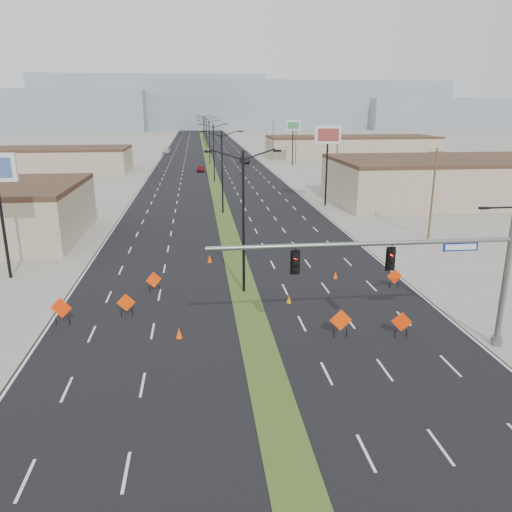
{
  "coord_description": "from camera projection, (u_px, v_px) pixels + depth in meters",
  "views": [
    {
      "loc": [
        -3.08,
        -21.54,
        12.72
      ],
      "look_at": [
        0.66,
        10.15,
        3.2
      ],
      "focal_mm": 35.0,
      "sensor_mm": 36.0,
      "label": 1
    }
  ],
  "objects": [
    {
      "name": "car_mid",
      "position": [
        245.0,
        160.0,
        118.31
      ],
      "size": [
        2.14,
        4.93,
        1.58
      ],
      "primitive_type": "imported",
      "rotation": [
        0.0,
        0.0,
        0.1
      ],
      "color": "black",
      "rests_on": "ground"
    },
    {
      "name": "building_sw_far",
      "position": [
        53.0,
        161.0,
        101.13
      ],
      "size": [
        30.0,
        14.0,
        4.5
      ],
      "primitive_type": "cube",
      "color": "tan",
      "rests_on": "ground"
    },
    {
      "name": "utility_pole_2",
      "position": [
        296.0,
        144.0,
        115.79
      ],
      "size": [
        1.6,
        0.2,
        9.0
      ],
      "color": "#4C3823",
      "rests_on": "ground"
    },
    {
      "name": "streetlight_4",
      "position": [
        207.0,
        134.0,
        140.93
      ],
      "size": [
        5.15,
        0.24,
        10.02
      ],
      "color": "black",
      "rests_on": "ground"
    },
    {
      "name": "streetlight_2",
      "position": [
        214.0,
        151.0,
        87.64
      ],
      "size": [
        5.15,
        0.24,
        10.02
      ],
      "color": "black",
      "rests_on": "ground"
    },
    {
      "name": "road_surface",
      "position": [
        209.0,
        163.0,
        119.64
      ],
      "size": [
        25.0,
        400.0,
        0.02
      ],
      "primitive_type": "cube",
      "color": "black",
      "rests_on": "ground"
    },
    {
      "name": "utility_pole_0",
      "position": [
        433.0,
        192.0,
        49.18
      ],
      "size": [
        1.6,
        0.2,
        9.0
      ],
      "color": "#4C3823",
      "rests_on": "ground"
    },
    {
      "name": "cone_3",
      "position": [
        210.0,
        259.0,
        42.54
      ],
      "size": [
        0.48,
        0.48,
        0.66
      ],
      "primitive_type": "cone",
      "rotation": [
        0.0,
        0.0,
        -0.24
      ],
      "color": "#F14905",
      "rests_on": "ground"
    },
    {
      "name": "pole_sign_east_near",
      "position": [
        328.0,
        140.0,
        64.89
      ],
      "size": [
        3.42,
        0.89,
        10.46
      ],
      "rotation": [
        0.0,
        0.0,
        -0.16
      ],
      "color": "black",
      "rests_on": "ground"
    },
    {
      "name": "streetlight_3",
      "position": [
        209.0,
        141.0,
        114.29
      ],
      "size": [
        5.15,
        0.24,
        10.02
      ],
      "color": "black",
      "rests_on": "ground"
    },
    {
      "name": "construction_sign_4",
      "position": [
        402.0,
        323.0,
        28.51
      ],
      "size": [
        1.11,
        0.43,
        1.55
      ],
      "rotation": [
        0.0,
        0.0,
        -0.34
      ],
      "color": "#EE3205",
      "rests_on": "ground"
    },
    {
      "name": "building_se_near",
      "position": [
        461.0,
        181.0,
        70.33
      ],
      "size": [
        36.0,
        18.0,
        5.5
      ],
      "primitive_type": "cube",
      "color": "tan",
      "rests_on": "ground"
    },
    {
      "name": "car_left",
      "position": [
        201.0,
        168.0,
        102.96
      ],
      "size": [
        1.69,
        3.82,
        1.28
      ],
      "primitive_type": "imported",
      "rotation": [
        0.0,
        0.0,
        -0.05
      ],
      "color": "maroon",
      "rests_on": "ground"
    },
    {
      "name": "construction_sign_2",
      "position": [
        154.0,
        281.0,
        35.45
      ],
      "size": [
        1.08,
        0.51,
        1.55
      ],
      "rotation": [
        0.0,
        0.0,
        0.42
      ],
      "color": "#FF3E05",
      "rests_on": "ground"
    },
    {
      "name": "ground",
      "position": [
        267.0,
        377.0,
        24.48
      ],
      "size": [
        600.0,
        600.0,
        0.0
      ],
      "primitive_type": "plane",
      "color": "gray",
      "rests_on": "ground"
    },
    {
      "name": "cone_0",
      "position": [
        179.0,
        333.0,
        28.55
      ],
      "size": [
        0.48,
        0.48,
        0.65
      ],
      "primitive_type": "cone",
      "rotation": [
        0.0,
        0.0,
        -0.26
      ],
      "color": "#E65004",
      "rests_on": "ground"
    },
    {
      "name": "pole_sign_east_far",
      "position": [
        293.0,
        129.0,
        112.24
      ],
      "size": [
        3.25,
        0.79,
        9.91
      ],
      "rotation": [
        0.0,
        0.0,
        -0.13
      ],
      "color": "black",
      "rests_on": "ground"
    },
    {
      "name": "mesa_backdrop",
      "position": [
        153.0,
        102.0,
        321.06
      ],
      "size": [
        140.0,
        50.0,
        32.0
      ],
      "primitive_type": "cube",
      "color": "gray",
      "rests_on": "ground"
    },
    {
      "name": "utility_pole_3",
      "position": [
        273.0,
        135.0,
        149.1
      ],
      "size": [
        1.6,
        0.2,
        9.0
      ],
      "color": "#4C3823",
      "rests_on": "ground"
    },
    {
      "name": "utility_pole_1",
      "position": [
        337.0,
        158.0,
        82.49
      ],
      "size": [
        1.6,
        0.2,
        9.0
      ],
      "color": "#4C3823",
      "rests_on": "ground"
    },
    {
      "name": "construction_sign_5",
      "position": [
        395.0,
        277.0,
        36.32
      ],
      "size": [
        1.11,
        0.17,
        1.48
      ],
      "rotation": [
        0.0,
        0.0,
        -0.12
      ],
      "color": "#EC3404",
      "rests_on": "ground"
    },
    {
      "name": "median_strip",
      "position": [
        209.0,
        163.0,
        119.64
      ],
      "size": [
        2.0,
        400.0,
        0.04
      ],
      "primitive_type": "cube",
      "color": "#334E1C",
      "rests_on": "ground"
    },
    {
      "name": "signal_mast",
      "position": [
        425.0,
        266.0,
        25.97
      ],
      "size": [
        16.3,
        0.6,
        8.0
      ],
      "color": "slate",
      "rests_on": "ground"
    },
    {
      "name": "car_far",
      "position": [
        167.0,
        151.0,
        142.06
      ],
      "size": [
        2.53,
        5.05,
        1.41
      ],
      "primitive_type": "imported",
      "rotation": [
        0.0,
        0.0,
        -0.12
      ],
      "color": "#B4B8BE",
      "rests_on": "ground"
    },
    {
      "name": "construction_sign_1",
      "position": [
        126.0,
        303.0,
        31.31
      ],
      "size": [
        1.16,
        0.05,
        1.55
      ],
      "rotation": [
        0.0,
        0.0,
        -0.0
      ],
      "color": "#E83E04",
      "rests_on": "ground"
    },
    {
      "name": "building_se_far",
      "position": [
        351.0,
        147.0,
        132.71
      ],
      "size": [
        44.0,
        16.0,
        5.0
      ],
      "primitive_type": "cube",
      "color": "tan",
      "rests_on": "ground"
    },
    {
      "name": "streetlight_1",
      "position": [
        222.0,
        170.0,
        61.0
      ],
      "size": [
        5.15,
        0.24,
        10.02
      ],
      "color": "black",
      "rests_on": "ground"
    },
    {
      "name": "streetlight_6",
      "position": [
        203.0,
        127.0,
        194.23
      ],
      "size": [
        5.15,
        0.24,
        10.02
      ],
      "color": "black",
      "rests_on": "ground"
    },
    {
      "name": "cone_1",
      "position": [
        289.0,
        299.0,
        33.73
      ],
      "size": [
        0.36,
        0.36,
        0.54
      ],
      "primitive_type": "cone",
      "rotation": [
        0.0,
        0.0,
        0.11
      ],
      "color": "orange",
      "rests_on": "ground"
    },
    {
      "name": "streetlight_0",
      "position": [
        243.0,
        218.0,
        34.35
      ],
      "size": [
        5.15,
        0.24,
        10.02
      ],
      "color": "black",
      "rests_on": "ground"
    },
    {
      "name": "construction_sign_3",
      "position": [
        341.0,
        321.0,
        28.47
      ],
      "size": [
        1.29,
        0.1,
        1.71
      ],
      "rotation": [
        0.0,
        0.0,
        -0.04
      ],
      "color": "#F13E05",
      "rests_on": "ground"
    },
    {
      "name": "mesa_center",
      "position": [
        264.0,
        105.0,
        310.46
      ],
      "size": [
        220.0,
        50.0,
        28.0
      ],
      "primitive_type": "cube",
      "color": "gray",
      "rests_on": "ground"
    },
    {
      "name": "mesa_east",
      "position": [
        483.0,
        114.0,
        318.09
      ],
      "size": [
        160.0,
        50.0,
        18.0
      ],
      "primitive_type": "cube",
      "color": "gray",
      "rests_on": "ground"
    },
    {
      "name": "cone_2",
      "position": [
        335.0,
        275.0,
        38.56
      ],
      "size": [
        0.39,
        0.39,
        0.57
      ],
      "primitive_type": "cone",
      "rotation": [
        0.0,
        0.0,
        -0.13
      ],
      "color": "#FC5005",
      "rests_on": "ground"
    },
    {
      "name": "construction_sign_0",
      "position": [
        61.0,
        309.0,
        30.09
      ],
      "size": [
        1.32,
        0.31,
        1.79
      ],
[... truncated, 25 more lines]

